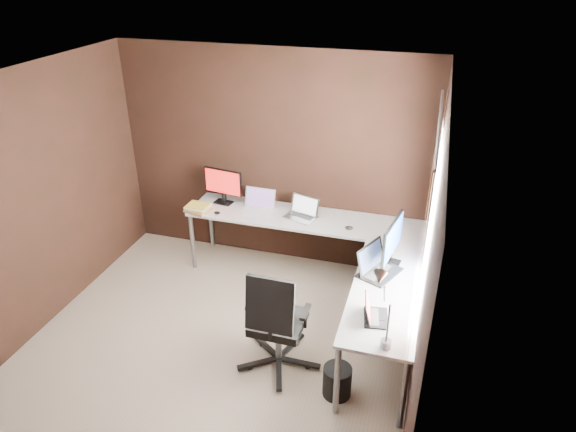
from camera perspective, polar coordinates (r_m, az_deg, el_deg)
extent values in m
cube|color=tan|center=(5.09, -7.99, -14.42)|extent=(3.60, 3.60, 0.00)
cube|color=white|center=(3.90, -10.44, 14.01)|extent=(3.60, 3.60, 0.00)
cube|color=black|center=(5.87, -1.75, 6.28)|extent=(3.60, 0.00, 2.50)
cube|color=black|center=(3.17, -23.26, -17.73)|extent=(3.60, 0.00, 2.50)
cube|color=black|center=(5.33, -26.91, 0.80)|extent=(0.00, 3.60, 2.50)
cube|color=black|center=(4.01, 15.12, -5.70)|extent=(0.00, 3.60, 2.50)
cube|color=white|center=(4.22, 15.53, -0.86)|extent=(0.00, 1.00, 1.30)
cube|color=#CD6018|center=(3.70, 14.04, -8.69)|extent=(0.01, 0.35, 2.00)
cube|color=#CD6018|center=(4.95, 15.17, 1.02)|extent=(0.01, 0.35, 2.00)
cylinder|color=slate|center=(3.90, 16.51, 9.98)|extent=(0.02, 1.90, 0.02)
cube|color=silver|center=(5.71, 1.93, -0.28)|extent=(2.65, 0.60, 0.03)
cube|color=silver|center=(4.63, 10.82, -8.26)|extent=(0.60, 1.65, 0.03)
cylinder|color=slate|center=(6.09, -10.55, -2.81)|extent=(0.05, 0.05, 0.70)
cylinder|color=slate|center=(6.49, -8.56, -0.58)|extent=(0.05, 0.05, 0.70)
cylinder|color=slate|center=(4.29, 5.46, -17.71)|extent=(0.05, 0.05, 0.70)
cylinder|color=slate|center=(4.26, 12.71, -18.79)|extent=(0.05, 0.05, 0.70)
cylinder|color=slate|center=(5.98, 14.54, -3.87)|extent=(0.05, 0.05, 0.70)
cube|color=silver|center=(5.50, 10.66, -7.07)|extent=(0.42, 0.50, 0.60)
cube|color=black|center=(6.07, -7.18, 1.52)|extent=(0.23, 0.16, 0.01)
cube|color=black|center=(6.06, -7.11, 2.07)|extent=(0.05, 0.04, 0.10)
cube|color=black|center=(5.98, -7.22, 3.80)|extent=(0.48, 0.09, 0.31)
cube|color=red|center=(5.97, -7.30, 3.75)|extent=(0.44, 0.07, 0.28)
cube|color=black|center=(4.96, 11.43, -5.31)|extent=(0.17, 0.24, 0.01)
cube|color=black|center=(4.93, 11.27, -4.70)|extent=(0.04, 0.05, 0.10)
cube|color=black|center=(4.82, 11.51, -2.45)|extent=(0.13, 0.56, 0.35)
cube|color=#153AAD|center=(4.82, 11.68, -2.49)|extent=(0.10, 0.53, 0.32)
cube|color=silver|center=(5.84, -3.42, 0.62)|extent=(0.36, 0.26, 0.02)
cube|color=silver|center=(5.87, -3.12, 2.05)|extent=(0.36, 0.08, 0.22)
cube|color=#6D4B89|center=(5.86, -3.14, 2.02)|extent=(0.32, 0.06, 0.19)
cube|color=silver|center=(5.69, 1.41, -0.12)|extent=(0.39, 0.32, 0.02)
cube|color=silver|center=(5.71, 1.90, 1.24)|extent=(0.34, 0.16, 0.21)
cube|color=silver|center=(5.70, 1.87, 1.22)|extent=(0.30, 0.13, 0.18)
cube|color=black|center=(4.82, 10.12, -6.22)|extent=(0.42, 0.48, 0.02)
cube|color=black|center=(4.79, 9.16, -4.47)|extent=(0.23, 0.40, 0.25)
cube|color=#19233A|center=(4.79, 9.22, -4.49)|extent=(0.20, 0.35, 0.21)
cube|color=black|center=(4.29, 9.73, -11.09)|extent=(0.23, 0.30, 0.02)
cube|color=black|center=(4.23, 8.84, -10.07)|extent=(0.09, 0.28, 0.17)
cube|color=#AB4056|center=(4.23, 8.92, -10.07)|extent=(0.08, 0.24, 0.14)
cube|color=#A36D57|center=(5.91, -9.93, 0.64)|extent=(0.31, 0.27, 0.03)
cube|color=#DAD542|center=(5.90, -9.95, 0.86)|extent=(0.28, 0.23, 0.02)
cube|color=white|center=(5.89, -9.96, 1.04)|extent=(0.28, 0.23, 0.02)
cube|color=#DAD542|center=(5.89, -9.98, 1.20)|extent=(0.24, 0.19, 0.02)
ellipsoid|color=black|center=(5.82, -7.90, 0.37)|extent=(0.08, 0.06, 0.03)
ellipsoid|color=black|center=(5.50, 6.78, -1.28)|extent=(0.10, 0.08, 0.03)
cylinder|color=slate|center=(4.03, 10.80, -13.77)|extent=(0.08, 0.08, 0.06)
cylinder|color=slate|center=(3.90, 11.06, -11.58)|extent=(0.02, 0.02, 0.33)
cylinder|color=slate|center=(3.78, 10.67, -8.49)|extent=(0.02, 0.18, 0.25)
cone|color=slate|center=(3.80, 10.16, -6.76)|extent=(0.10, 0.13, 0.14)
cylinder|color=slate|center=(4.76, -1.06, -13.70)|extent=(0.06, 0.06, 0.37)
cube|color=black|center=(4.62, -1.08, -11.69)|extent=(0.45, 0.45, 0.08)
cube|color=black|center=(4.25, -2.02, -9.87)|extent=(0.41, 0.12, 0.49)
cylinder|color=black|center=(4.57, 5.48, -17.81)|extent=(0.32, 0.32, 0.28)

